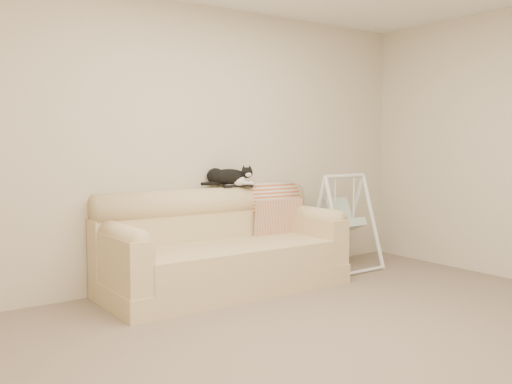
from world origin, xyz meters
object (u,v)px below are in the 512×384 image
sofa (221,250)px  remote_a (231,186)px  baby_swing (344,221)px  tuxedo_cat (228,177)px  remote_b (244,186)px

sofa → remote_a: bearing=41.9°
sofa → remote_a: (0.26, 0.23, 0.56)m
sofa → baby_swing: size_ratio=2.20×
remote_a → tuxedo_cat: bearing=104.4°
remote_b → tuxedo_cat: (-0.14, 0.06, 0.09)m
tuxedo_cat → sofa: bearing=-133.6°
remote_a → remote_b: remote_a is taller
tuxedo_cat → baby_swing: 1.39m
remote_a → remote_b: 0.14m
sofa → tuxedo_cat: size_ratio=4.38×
sofa → remote_a: remote_a is taller
remote_b → sofa: bearing=-153.1°
remote_a → baby_swing: baby_swing is taller
remote_b → baby_swing: bearing=-10.5°
remote_b → baby_swing: size_ratio=0.16×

